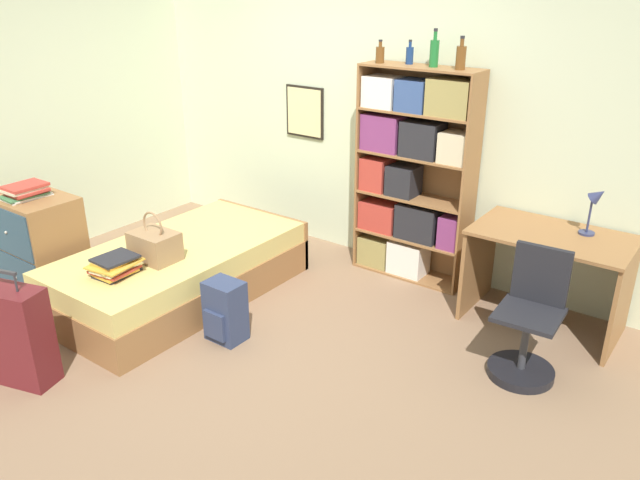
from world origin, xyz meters
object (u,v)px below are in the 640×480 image
object	(u,v)px
magazine_pile_on_dresser	(25,191)
desk_lamp	(596,203)
bottle_clear	(434,52)
bottle_green	(380,54)
backpack	(225,311)
desk	(548,263)
waste_bin	(538,312)
bottle_blue	(461,57)
suitcase	(8,333)
bottle_brown	(410,55)
bookcase	(410,175)
book_stack_on_bed	(115,266)
dresser	(40,245)
bed	(182,270)
handbag	(155,245)
desk_chair	(527,335)

from	to	relation	value
magazine_pile_on_dresser	desk_lamp	distance (m)	4.29
magazine_pile_on_dresser	bottle_clear	xyz separation A→B (m)	(2.41, 2.12, 1.02)
bottle_green	backpack	world-z (taller)	bottle_green
desk	waste_bin	distance (m)	0.39
bottle_clear	bottle_blue	distance (m)	0.23
desk_lamp	backpack	xyz separation A→B (m)	(-2.00, -1.70, -0.76)
suitcase	bottle_brown	bearing A→B (deg)	67.96
suitcase	desk	distance (m)	3.75
bookcase	bottle_clear	world-z (taller)	bottle_clear
suitcase	bottle_blue	size ratio (longest dim) A/B	3.27
bottle_blue	waste_bin	bearing A→B (deg)	-14.58
book_stack_on_bed	bottle_green	xyz separation A→B (m)	(0.91, 2.07, 1.35)
dresser	backpack	bearing A→B (deg)	11.23
bed	desk	bearing A→B (deg)	26.76
handbag	backpack	bearing A→B (deg)	0.64
handbag	book_stack_on_bed	size ratio (longest dim) A/B	1.05
bottle_clear	desk_lamp	distance (m)	1.63
desk_lamp	desk_chair	distance (m)	1.09
suitcase	bottle_green	world-z (taller)	bottle_green
book_stack_on_bed	magazine_pile_on_dresser	world-z (taller)	magazine_pile_on_dresser
bottle_blue	handbag	bearing A→B (deg)	-132.20
bottle_clear	desk_lamp	world-z (taller)	bottle_clear
handbag	bottle_clear	size ratio (longest dim) A/B	1.35
bottle_blue	desk	size ratio (longest dim) A/B	0.22
bottle_clear	dresser	bearing A→B (deg)	-138.74
bottle_blue	backpack	distance (m)	2.56
dresser	handbag	bearing A→B (deg)	17.98
dresser	magazine_pile_on_dresser	distance (m)	0.47
bookcase	bottle_brown	xyz separation A→B (m)	(-0.09, 0.05, 0.96)
handbag	suitcase	bearing A→B (deg)	-94.01
waste_bin	bottle_brown	bearing A→B (deg)	167.90
bottle_clear	bed	bearing A→B (deg)	-134.00
bottle_clear	desk_chair	bearing A→B (deg)	-35.35
suitcase	dresser	distance (m)	1.27
bookcase	desk_chair	xyz separation A→B (m)	(1.39, -0.87, -0.63)
bottle_clear	desk	bearing A→B (deg)	-9.29
bottle_green	dresser	bearing A→B (deg)	-133.22
bottle_brown	waste_bin	xyz separation A→B (m)	(1.36, -0.29, -1.74)
dresser	bottle_clear	distance (m)	3.51
bottle_blue	desk_lamp	size ratio (longest dim) A/B	0.66
magazine_pile_on_dresser	desk_chair	xyz separation A→B (m)	(3.66, 1.24, -0.60)
magazine_pile_on_dresser	backpack	world-z (taller)	magazine_pile_on_dresser
bottle_blue	backpack	size ratio (longest dim) A/B	0.53
book_stack_on_bed	bookcase	xyz separation A→B (m)	(1.23, 2.10, 0.39)
dresser	waste_bin	xyz separation A→B (m)	(3.52, 1.85, -0.29)
suitcase	desk	world-z (taller)	suitcase
bottle_blue	desk_lamp	world-z (taller)	bottle_blue
bottle_brown	desk_lamp	xyz separation A→B (m)	(1.58, -0.09, -0.89)
book_stack_on_bed	magazine_pile_on_dresser	bearing A→B (deg)	-179.45
magazine_pile_on_dresser	desk_lamp	bearing A→B (deg)	28.83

